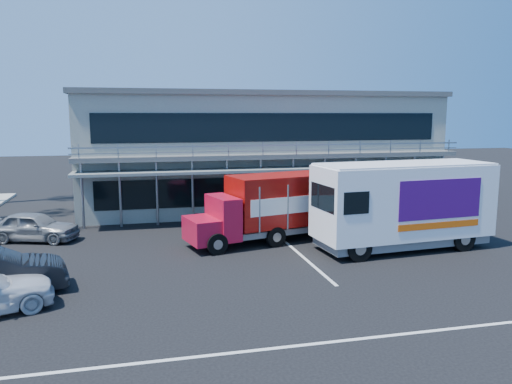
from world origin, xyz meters
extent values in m
plane|color=black|center=(0.00, 0.00, 0.00)|extent=(120.00, 120.00, 0.00)
cube|color=gray|center=(3.00, 15.00, 3.50)|extent=(22.00, 10.00, 7.00)
cube|color=#515454|center=(3.00, 15.00, 7.15)|extent=(22.40, 10.40, 0.30)
cube|color=#515454|center=(3.00, 9.40, 3.60)|extent=(22.00, 1.20, 0.25)
cube|color=gray|center=(3.00, 8.85, 4.10)|extent=(22.00, 0.08, 0.90)
cube|color=slate|center=(3.00, 9.10, 2.90)|extent=(22.00, 1.80, 0.15)
cube|color=black|center=(3.00, 9.98, 1.60)|extent=(20.00, 0.06, 1.60)
cube|color=black|center=(3.00, 9.98, 5.20)|extent=(20.00, 0.06, 1.60)
cube|color=#B40E2B|center=(-1.95, 3.79, 0.89)|extent=(1.69, 2.25, 1.07)
cube|color=#B40E2B|center=(-1.00, 4.02, 1.39)|extent=(1.40, 2.38, 1.88)
cube|color=black|center=(-1.00, 4.02, 1.92)|extent=(0.49, 1.86, 0.63)
cube|color=#981209|center=(3.00, 5.00, 1.97)|extent=(7.48, 3.87, 2.33)
cube|color=slate|center=(3.00, 5.00, 0.58)|extent=(7.40, 3.54, 0.27)
cube|color=white|center=(3.27, 3.90, 1.88)|extent=(6.40, 1.59, 0.76)
cube|color=white|center=(2.73, 6.10, 1.88)|extent=(6.40, 1.59, 0.76)
cylinder|color=black|center=(-1.46, 2.90, 0.47)|extent=(0.97, 0.49, 0.93)
cylinder|color=black|center=(-1.92, 4.81, 0.47)|extent=(0.97, 0.49, 0.93)
cylinder|color=black|center=(1.32, 3.58, 0.47)|extent=(0.97, 0.49, 0.93)
cylinder|color=black|center=(0.86, 5.49, 0.47)|extent=(0.97, 0.49, 0.93)
cylinder|color=black|center=(5.49, 4.60, 0.47)|extent=(0.97, 0.49, 0.93)
cylinder|color=black|center=(5.03, 6.51, 0.47)|extent=(0.97, 0.49, 0.93)
cube|color=white|center=(6.69, 2.00, 2.18)|extent=(8.03, 3.33, 3.13)
cube|color=slate|center=(6.69, 2.00, 0.45)|extent=(7.69, 3.03, 0.39)
cube|color=black|center=(2.81, 1.68, 2.52)|extent=(0.24, 2.20, 1.06)
cube|color=white|center=(6.69, 2.00, 3.78)|extent=(7.87, 3.26, 0.09)
cube|color=#450B64|center=(7.70, 0.72, 2.41)|extent=(4.02, 0.37, 1.68)
cube|color=#450B64|center=(7.47, 3.43, 2.41)|extent=(4.02, 0.37, 1.68)
cube|color=#F2590C|center=(7.70, 0.72, 1.29)|extent=(4.02, 0.36, 0.28)
cylinder|color=black|center=(4.00, 0.59, 0.54)|extent=(1.09, 0.37, 1.07)
cylinder|color=black|center=(3.81, 2.95, 0.54)|extent=(1.09, 0.37, 1.07)
cylinder|color=black|center=(9.13, 1.01, 0.54)|extent=(1.09, 0.37, 1.07)
cylinder|color=black|center=(8.94, 3.38, 0.54)|extent=(1.09, 0.37, 1.07)
imported|color=slate|center=(-9.50, 7.20, 0.70)|extent=(4.41, 2.85, 1.40)
camera|label=1|loc=(-4.57, -17.54, 5.91)|focal=35.00mm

